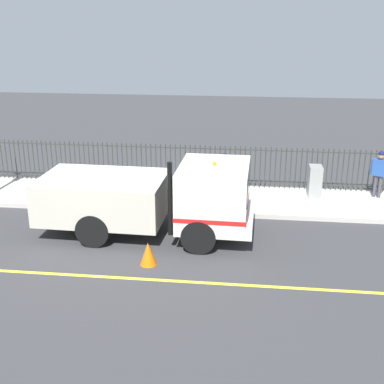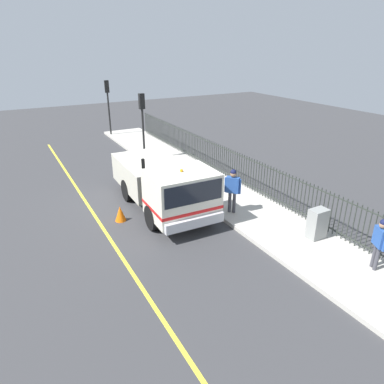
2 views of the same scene
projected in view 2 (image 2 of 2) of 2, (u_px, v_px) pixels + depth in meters
The scene contains 11 objects.
ground_plane at pixel (143, 196), 16.02m from camera, with size 56.27×56.27×0.00m, color #38383A.
sidewalk_slab at pixel (204, 182), 17.46m from camera, with size 2.92×25.58×0.15m, color #B7B2A8.
lane_marking at pixel (89, 207), 14.92m from camera, with size 0.12×23.02×0.01m, color yellow.
work_truck at pixel (165, 183), 14.16m from camera, with size 2.58×6.30×2.54m.
worker_standing at pixel (233, 186), 13.70m from camera, with size 0.51×0.54×1.82m.
pedestrian_distant at pixel (380, 239), 10.20m from camera, with size 0.41×0.56×1.66m.
iron_fence at pixel (226, 162), 17.69m from camera, with size 0.04×21.78×1.53m.
traffic_light_near at pixel (142, 113), 19.65m from camera, with size 0.32×0.24×3.77m.
traffic_light_mid at pixel (108, 97), 25.29m from camera, with size 0.32×0.24×3.90m.
utility_cabinet at pixel (317, 224), 12.07m from camera, with size 0.62×0.44×1.09m, color gray.
traffic_cone at pixel (120, 214), 13.65m from camera, with size 0.43×0.43×0.62m, color orange.
Camera 2 is at (-5.13, -13.93, 6.42)m, focal length 32.62 mm.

